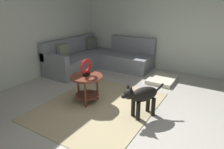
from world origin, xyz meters
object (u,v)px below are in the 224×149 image
side_table (87,82)px  dog_bed_mat (162,79)px  dog (142,96)px  torus_sculpture (86,67)px  sectional_couch (98,59)px

side_table → dog_bed_mat: 2.06m
dog → torus_sculpture: bearing=33.0°
dog → dog_bed_mat: bearing=-53.7°
dog_bed_mat → dog: size_ratio=1.05×
dog_bed_mat → torus_sculpture: bearing=153.5°
sectional_couch → side_table: (-1.82, -1.04, 0.13)m
sectional_couch → side_table: size_ratio=3.75×
side_table → dog: 1.09m
sectional_couch → dog: 2.77m
sectional_couch → torus_sculpture: bearing=-150.3°
sectional_couch → dog_bed_mat: bearing=-90.2°
torus_sculpture → dog: (0.05, -1.09, -0.33)m
side_table → torus_sculpture: bearing=-90.0°
torus_sculpture → dog: 1.14m
torus_sculpture → side_table: bearing=90.0°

